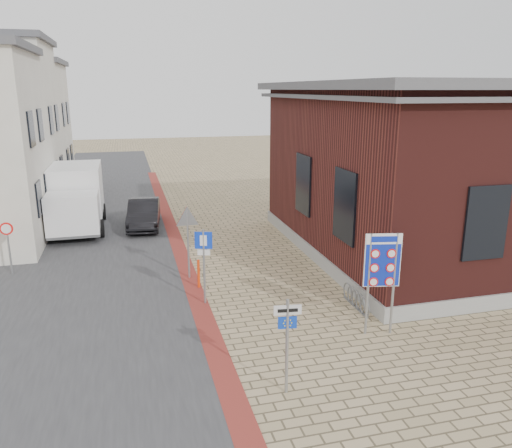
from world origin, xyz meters
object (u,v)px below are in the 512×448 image
border_sign (382,263)px  essen_sign (287,333)px  box_truck (76,197)px  bollard (199,274)px  sedan (144,214)px  parking_sign (204,254)px

border_sign → essen_sign: size_ratio=1.29×
box_truck → bollard: 10.03m
box_truck → bollard: box_truck is taller
sedan → box_truck: size_ratio=0.72×
essen_sign → parking_sign: (-1.00, 5.16, 0.19)m
sedan → border_sign: bearing=-60.6°
box_truck → border_sign: box_truck is taller
sedan → border_sign: (5.75, -12.86, 1.39)m
box_truck → bollard: bearing=-63.4°
sedan → box_truck: bearing=175.7°
sedan → bollard: 8.49m
essen_sign → parking_sign: bearing=108.3°
border_sign → bollard: border_sign is taller
sedan → parking_sign: bearing=-76.1°
sedan → bollard: (1.45, -8.36, -0.18)m
sedan → essen_sign: 15.08m
box_truck → parking_sign: bearing=-66.5°
parking_sign → box_truck: bearing=130.8°
box_truck → essen_sign: bearing=-70.7°
parking_sign → sedan: bearing=115.4°
sedan → parking_sign: (1.45, -9.70, 0.97)m
border_sign → parking_sign: 5.35m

